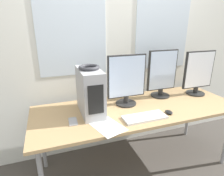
% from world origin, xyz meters
% --- Properties ---
extents(wall_back, '(8.00, 0.07, 2.70)m').
position_xyz_m(wall_back, '(0.00, 0.91, 1.35)').
color(wall_back, silver).
rests_on(wall_back, ground_plane).
extents(desk, '(2.10, 0.78, 0.73)m').
position_xyz_m(desk, '(0.00, 0.39, 0.68)').
color(desk, tan).
rests_on(desk, ground_plane).
extents(pc_tower, '(0.19, 0.43, 0.43)m').
position_xyz_m(pc_tower, '(-0.48, 0.44, 0.94)').
color(pc_tower, '#9E9EA3').
rests_on(pc_tower, desk).
extents(headphones, '(0.19, 0.19, 0.03)m').
position_xyz_m(headphones, '(-0.48, 0.44, 1.17)').
color(headphones, '#333338').
rests_on(headphones, pc_tower).
extents(monitor_main, '(0.41, 0.22, 0.53)m').
position_xyz_m(monitor_main, '(-0.08, 0.51, 0.99)').
color(monitor_main, black).
rests_on(monitor_main, desk).
extents(monitor_right_near, '(0.36, 0.22, 0.54)m').
position_xyz_m(monitor_right_near, '(0.39, 0.58, 1.00)').
color(monitor_right_near, black).
rests_on(monitor_right_near, desk).
extents(monitor_right_far, '(0.40, 0.22, 0.52)m').
position_xyz_m(monitor_right_far, '(0.84, 0.50, 0.99)').
color(monitor_right_far, black).
rests_on(monitor_right_far, desk).
extents(keyboard, '(0.40, 0.16, 0.02)m').
position_xyz_m(keyboard, '(-0.05, 0.16, 0.74)').
color(keyboard, silver).
rests_on(keyboard, desk).
extents(mouse, '(0.06, 0.09, 0.03)m').
position_xyz_m(mouse, '(0.22, 0.17, 0.74)').
color(mouse, black).
rests_on(mouse, desk).
extents(cell_phone, '(0.08, 0.15, 0.01)m').
position_xyz_m(cell_phone, '(-0.68, 0.31, 0.73)').
color(cell_phone, '#99999E').
rests_on(cell_phone, desk).
extents(paper_sheet_left, '(0.29, 0.35, 0.00)m').
position_xyz_m(paper_sheet_left, '(-0.41, 0.14, 0.73)').
color(paper_sheet_left, white).
rests_on(paper_sheet_left, desk).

